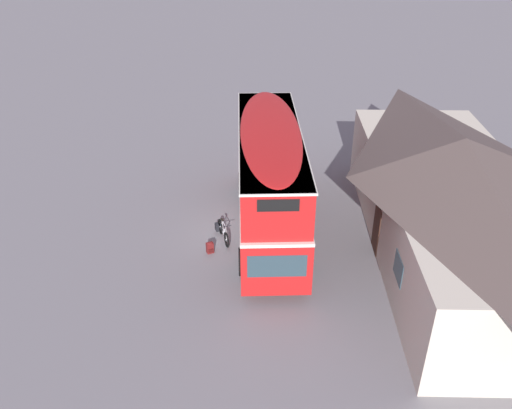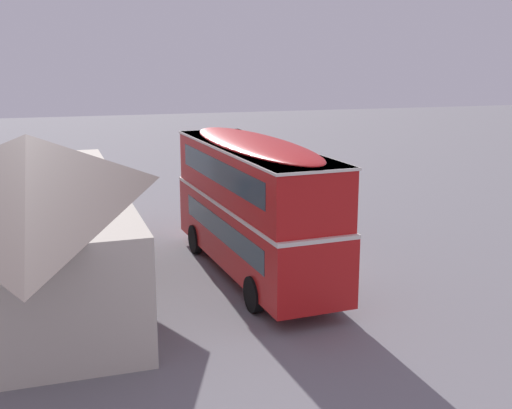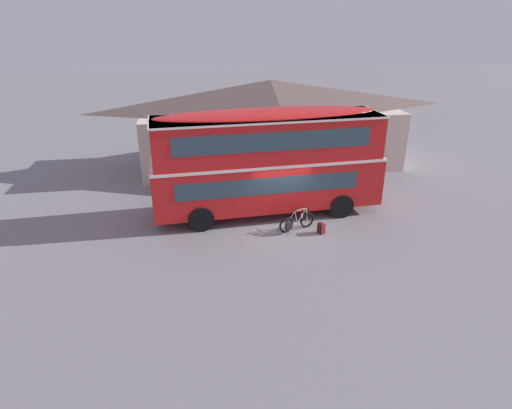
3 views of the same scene
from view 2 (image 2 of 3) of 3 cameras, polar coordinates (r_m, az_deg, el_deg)
ground_plane at (r=23.93m, az=2.71°, el=-5.40°), size 120.00×120.00×0.00m
double_decker_bus at (r=22.37m, az=-0.26°, el=0.33°), size 10.40×3.39×4.79m
touring_bicycle at (r=24.40m, az=3.53°, el=-4.13°), size 1.65×0.83×0.98m
backpack_on_ground at (r=25.47m, az=3.65°, el=-3.63°), size 0.34×0.35×0.51m
water_bottle_blue_sports at (r=23.83m, az=4.64°, el=-5.22°), size 0.08×0.08×0.25m
pub_building at (r=22.84m, az=-18.92°, el=-0.33°), size 15.52×6.58×5.03m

